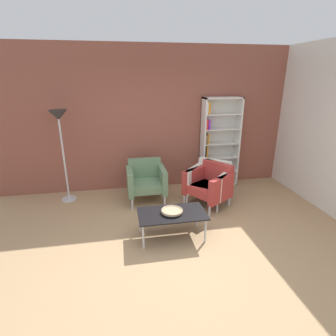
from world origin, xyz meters
The scene contains 9 objects.
ground_plane centered at (0.00, 0.00, 0.00)m, with size 8.32×8.32×0.00m, color tan.
brick_back_panel centered at (0.00, 2.46, 1.45)m, with size 6.40×0.12×2.90m, color brown.
bookshelf_tall centered at (1.31, 2.25, 0.94)m, with size 0.80×0.30×1.90m.
coffee_table_low centered at (-0.04, 0.40, 0.37)m, with size 1.00×0.56×0.40m.
decorative_bowl centered at (-0.04, 0.40, 0.43)m, with size 0.32×0.32×0.05m.
armchair_by_bookshelf centered at (0.86, 1.32, 0.41)m, with size 0.92×0.94×0.78m.
armchair_spare_guest centered at (-0.28, 1.74, 0.41)m, with size 0.73×0.67×0.78m.
armchair_corner_red centered at (0.91, 1.45, 0.41)m, with size 0.95×0.94×0.78m.
floor_lamp_torchiere centered at (-1.78, 2.02, 1.45)m, with size 0.32×0.32×1.74m.
Camera 1 is at (-0.72, -3.00, 2.32)m, focal length 28.45 mm.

